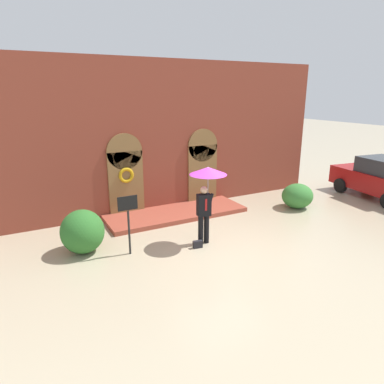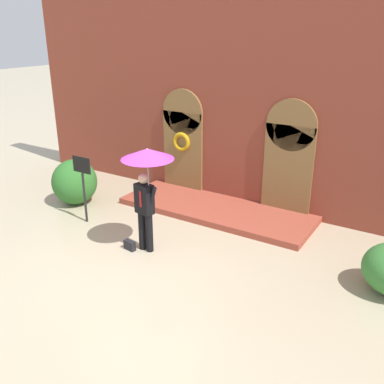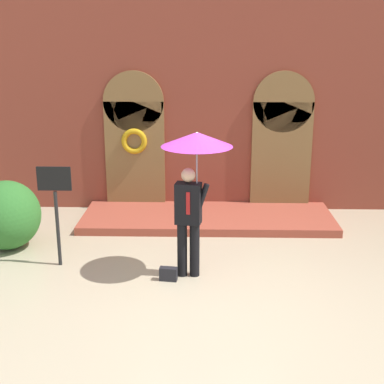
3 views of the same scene
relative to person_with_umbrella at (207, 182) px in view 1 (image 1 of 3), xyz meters
The scene contains 8 objects.
ground_plane 1.98m from the person_with_umbrella, 63.50° to the right, with size 80.00×80.00×0.00m, color tan.
building_facade 3.79m from the person_with_umbrella, 86.61° to the left, with size 14.00×2.30×5.60m.
person_with_umbrella is the anchor object (origin of this frame).
handbag 1.86m from the person_with_umbrella, 154.11° to the right, with size 0.28×0.12×0.22m, color black.
sign_post 2.45m from the person_with_umbrella, behind, with size 0.56×0.06×1.72m.
shrub_left 3.83m from the person_with_umbrella, 162.25° to the left, with size 1.22×1.25×1.26m, color #2D6B28.
shrub_right 5.18m from the person_with_umbrella, 13.49° to the left, with size 1.24×1.17×0.97m, color #387A33.
parked_car 9.01m from the person_with_umbrella, ahead, with size 2.40×4.29×1.76m.
Camera 1 is at (-5.11, -7.86, 4.45)m, focal length 32.00 mm.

